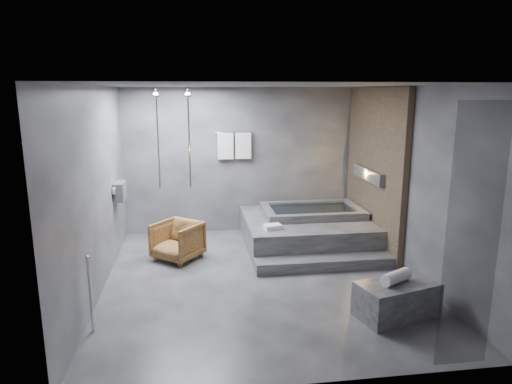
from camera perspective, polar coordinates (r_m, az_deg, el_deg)
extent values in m
plane|color=#2E2E30|center=(6.87, 0.61, -10.86)|extent=(5.00, 5.00, 0.00)
cube|color=#4D4D4F|center=(6.30, 0.67, 13.20)|extent=(4.50, 5.00, 0.04)
cube|color=#38383D|center=(8.88, -1.80, 3.94)|extent=(4.50, 0.04, 2.80)
cube|color=#38383D|center=(4.07, 5.98, -6.56)|extent=(4.50, 0.04, 2.80)
cube|color=#38383D|center=(6.50, -19.36, 0.04)|extent=(0.04, 5.00, 2.80)
cube|color=#38383D|center=(7.13, 18.82, 1.13)|extent=(0.04, 5.00, 2.80)
cube|color=#987B59|center=(8.22, 14.57, 2.85)|extent=(0.10, 2.40, 2.78)
cube|color=#FF9938|center=(8.21, 14.01, 2.15)|extent=(0.14, 1.20, 0.20)
cube|color=gray|center=(7.90, -16.65, 0.11)|extent=(0.16, 0.42, 0.30)
imported|color=beige|center=(7.81, -16.66, -0.36)|extent=(0.08, 0.08, 0.21)
imported|color=beige|center=(8.01, -16.45, -0.24)|extent=(0.07, 0.07, 0.15)
cylinder|color=silver|center=(8.32, -8.38, 6.70)|extent=(0.04, 0.04, 1.80)
cylinder|color=silver|center=(8.34, -12.19, 6.57)|extent=(0.04, 0.04, 1.80)
cylinder|color=silver|center=(8.74, -2.76, 7.43)|extent=(0.75, 0.02, 0.02)
cube|color=white|center=(8.74, -3.85, 5.76)|extent=(0.30, 0.06, 0.50)
cube|color=white|center=(8.77, -1.62, 5.81)|extent=(0.30, 0.06, 0.50)
cylinder|color=silver|center=(5.65, -19.99, -12.03)|extent=(0.04, 0.04, 0.90)
cube|color=black|center=(4.79, 25.42, -5.43)|extent=(0.55, 0.01, 2.60)
cube|color=#333335|center=(8.32, 6.30, -4.87)|extent=(2.20, 2.00, 0.50)
cube|color=#333335|center=(7.30, 8.56, -8.80)|extent=(2.20, 0.36, 0.18)
cube|color=#333336|center=(6.02, 17.15, -12.71)|extent=(1.08, 0.77, 0.44)
imported|color=#4A2B12|center=(7.66, -9.78, -6.01)|extent=(0.96, 0.96, 0.63)
cylinder|color=white|center=(5.89, 17.09, -10.13)|extent=(0.45, 0.34, 0.15)
cube|color=silver|center=(7.54, 2.10, -4.37)|extent=(0.31, 0.25, 0.07)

